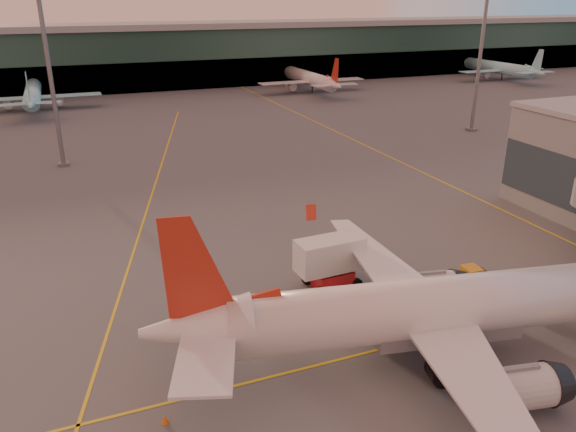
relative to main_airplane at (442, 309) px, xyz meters
name	(u,v)px	position (x,y,z in m)	size (l,w,h in m)	color
ground	(408,393)	(-4.20, -2.65, -4.06)	(600.00, 600.00, 0.00)	#4C4F54
taxi_markings	(171,199)	(-11.52, 41.84, -4.05)	(100.12, 173.00, 0.01)	gold
terminal	(128,57)	(-4.20, 139.14, 4.71)	(400.00, 20.00, 17.60)	#19382D
mast_west_near	(49,68)	(-24.20, 63.35, 10.81)	(2.40, 2.40, 25.60)	slate
mast_east_near	(481,52)	(50.80, 59.35, 10.81)	(2.40, 2.40, 25.60)	slate
distant_aircraft_row	(54,108)	(-25.20, 115.35, -4.06)	(290.00, 34.00, 13.00)	#93E6F6
main_airplane	(442,309)	(0.00, 0.00, 0.00)	(41.15, 37.35, 12.48)	white
catering_truck	(330,260)	(-2.68, 12.59, -1.36)	(6.24, 3.01, 4.75)	red
pushback_tug	(471,278)	(9.44, 8.02, -3.32)	(3.63, 2.13, 1.81)	black
cone_tail	(165,419)	(-19.85, 0.55, -3.78)	(0.45, 0.45, 0.58)	orange
cone_wing_left	(338,260)	(0.26, 16.64, -3.77)	(0.47, 0.47, 0.60)	orange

